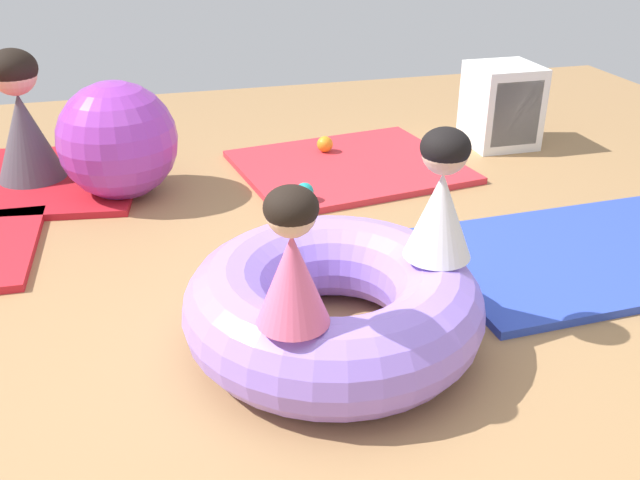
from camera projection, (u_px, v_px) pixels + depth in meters
The scene contains 13 objects.
ground_plane at pixel (301, 344), 2.81m from camera, with size 8.00×8.00×0.00m, color #9E7549.
gym_mat_near_right at pixel (349, 167), 4.53m from camera, with size 1.35×1.13×0.04m, color red.
gym_mat_center_rear at pixel (595, 254), 3.46m from camera, with size 1.63×0.99×0.04m, color #2D47B7.
gym_mat_near_left at pixel (34, 180), 4.32m from camera, with size 1.26×1.15×0.04m, color #B21923.
inflatable_cushion at pixel (333, 305), 2.74m from camera, with size 1.17×1.17×0.36m, color #9975EA.
child_in_pink at pixel (292, 259), 2.21m from camera, with size 0.29×0.29×0.48m.
child_in_white at pixel (441, 196), 2.62m from camera, with size 0.35×0.35×0.51m.
adult_seated at pixel (22, 117), 4.14m from camera, with size 0.56×0.56×0.78m.
play_ball_teal at pixel (305, 192), 3.97m from camera, with size 0.11×0.11×0.11m, color teal.
play_ball_orange at pixel (325, 144), 4.70m from camera, with size 0.11×0.11×0.11m, color orange.
play_ball_red at pixel (97, 183), 4.13m from camera, with size 0.07×0.07×0.07m, color red.
exercise_ball_large at pixel (118, 141), 4.00m from camera, with size 0.68×0.68×0.68m, color purple.
storage_cube at pixel (503, 106), 4.84m from camera, with size 0.44×0.44×0.56m.
Camera 1 is at (-0.53, -2.26, 1.64)m, focal length 39.35 mm.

